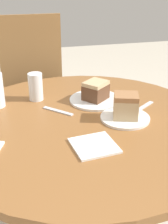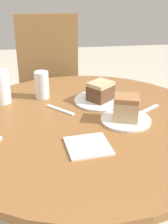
{
  "view_description": "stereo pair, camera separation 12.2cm",
  "coord_description": "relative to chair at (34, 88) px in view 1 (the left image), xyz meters",
  "views": [
    {
      "loc": [
        -0.26,
        -1.07,
        1.29
      ],
      "look_at": [
        0.0,
        0.0,
        0.75
      ],
      "focal_mm": 50.0,
      "sensor_mm": 36.0,
      "label": 1
    },
    {
      "loc": [
        -0.14,
        -1.09,
        1.29
      ],
      "look_at": [
        0.0,
        0.0,
        0.75
      ],
      "focal_mm": 50.0,
      "sensor_mm": 36.0,
      "label": 2
    }
  ],
  "objects": [
    {
      "name": "napkin_stack",
      "position": [
        0.11,
        -1.12,
        0.21
      ],
      "size": [
        0.16,
        0.16,
        0.01
      ],
      "rotation": [
        0.0,
        0.0,
        0.12
      ],
      "color": "white",
      "rests_on": "table"
    },
    {
      "name": "cake_slice_far",
      "position": [
        0.22,
        -0.74,
        0.25
      ],
      "size": [
        0.13,
        0.13,
        0.08
      ],
      "rotation": [
        0.0,
        0.0,
        5.42
      ],
      "color": "brown",
      "rests_on": "plate_far"
    },
    {
      "name": "glass_lemonade",
      "position": [
        -0.04,
        -0.66,
        0.26
      ],
      "size": [
        0.06,
        0.06,
        0.13
      ],
      "color": "beige",
      "rests_on": "table"
    },
    {
      "name": "cake_slice_near",
      "position": [
        0.29,
        -0.95,
        0.26
      ],
      "size": [
        0.12,
        0.11,
        0.1
      ],
      "rotation": [
        0.0,
        0.0,
        1.25
      ],
      "color": "tan",
      "rests_on": "plate_near"
    },
    {
      "name": "plate_far",
      "position": [
        0.22,
        -0.74,
        0.21
      ],
      "size": [
        0.24,
        0.24,
        0.01
      ],
      "color": "white",
      "rests_on": "table"
    },
    {
      "name": "spoon",
      "position": [
        0.04,
        -0.82,
        0.2
      ],
      "size": [
        0.12,
        0.12,
        0.0
      ],
      "rotation": [
        0.0,
        0.0,
        2.36
      ],
      "color": "silver",
      "rests_on": "table"
    },
    {
      "name": "table",
      "position": [
        0.12,
        -0.93,
        0.0
      ],
      "size": [
        1.09,
        1.09,
        0.71
      ],
      "color": "brown",
      "rests_on": "ground_plane"
    },
    {
      "name": "chair",
      "position": [
        0.0,
        0.0,
        0.0
      ],
      "size": [
        0.46,
        0.47,
        0.98
      ],
      "rotation": [
        0.0,
        0.0,
        -0.02
      ],
      "color": "olive",
      "rests_on": "ground_plane"
    },
    {
      "name": "plate_near",
      "position": [
        0.29,
        -0.95,
        0.21
      ],
      "size": [
        0.2,
        0.2,
        0.01
      ],
      "color": "white",
      "rests_on": "table"
    },
    {
      "name": "fork",
      "position": [
        0.39,
        -0.87,
        0.2
      ],
      "size": [
        0.16,
        0.12,
        0.0
      ],
      "rotation": [
        0.0,
        0.0,
        0.63
      ],
      "color": "silver",
      "rests_on": "table"
    }
  ]
}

